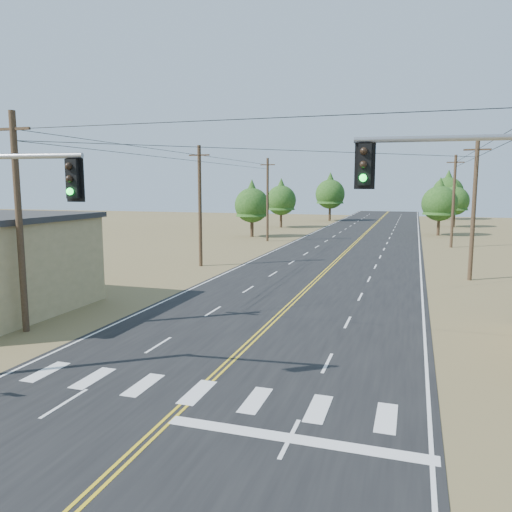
% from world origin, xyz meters
% --- Properties ---
extents(road, '(15.00, 200.00, 0.02)m').
position_xyz_m(road, '(0.00, 30.00, 0.01)').
color(road, black).
rests_on(road, ground).
extents(utility_pole_left_near, '(1.80, 0.30, 10.00)m').
position_xyz_m(utility_pole_left_near, '(-10.50, 12.00, 5.12)').
color(utility_pole_left_near, '#4C3826').
rests_on(utility_pole_left_near, ground).
extents(utility_pole_left_mid, '(1.80, 0.30, 10.00)m').
position_xyz_m(utility_pole_left_mid, '(-10.50, 32.00, 5.12)').
color(utility_pole_left_mid, '#4C3826').
rests_on(utility_pole_left_mid, ground).
extents(utility_pole_left_far, '(1.80, 0.30, 10.00)m').
position_xyz_m(utility_pole_left_far, '(-10.50, 52.00, 5.12)').
color(utility_pole_left_far, '#4C3826').
rests_on(utility_pole_left_far, ground).
extents(utility_pole_right_mid, '(1.80, 0.30, 10.00)m').
position_xyz_m(utility_pole_right_mid, '(10.50, 32.00, 5.12)').
color(utility_pole_right_mid, '#4C3826').
rests_on(utility_pole_right_mid, ground).
extents(utility_pole_right_far, '(1.80, 0.30, 10.00)m').
position_xyz_m(utility_pole_right_far, '(10.50, 52.00, 5.12)').
color(utility_pole_right_far, '#4C3826').
rests_on(utility_pole_right_far, ground).
extents(signal_mast_right, '(6.47, 0.92, 8.33)m').
position_xyz_m(signal_mast_right, '(9.17, 9.85, 5.60)').
color(signal_mast_right, gray).
rests_on(signal_mast_right, ground).
extents(tree_left_near, '(4.54, 4.54, 7.57)m').
position_xyz_m(tree_left_near, '(-13.88, 56.24, 4.63)').
color(tree_left_near, '#3F2D1E').
rests_on(tree_left_near, ground).
extents(tree_left_mid, '(4.78, 4.78, 7.96)m').
position_xyz_m(tree_left_mid, '(-14.00, 71.77, 4.87)').
color(tree_left_mid, '#3F2D1E').
rests_on(tree_left_mid, ground).
extents(tree_left_far, '(5.58, 5.58, 9.30)m').
position_xyz_m(tree_left_far, '(-9.00, 89.47, 5.69)').
color(tree_left_far, '#3F2D1E').
rests_on(tree_left_far, ground).
extents(tree_right_near, '(4.73, 4.73, 7.88)m').
position_xyz_m(tree_right_near, '(9.70, 65.67, 4.82)').
color(tree_right_near, '#3F2D1E').
rests_on(tree_right_near, ground).
extents(tree_right_mid, '(4.63, 4.63, 7.72)m').
position_xyz_m(tree_right_mid, '(12.67, 81.27, 4.72)').
color(tree_right_mid, '#3F2D1E').
rests_on(tree_right_mid, ground).
extents(tree_right_far, '(5.93, 5.93, 9.89)m').
position_xyz_m(tree_right_far, '(12.68, 100.57, 6.05)').
color(tree_right_far, '#3F2D1E').
rests_on(tree_right_far, ground).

